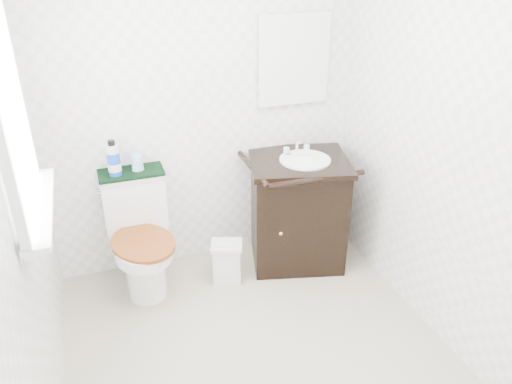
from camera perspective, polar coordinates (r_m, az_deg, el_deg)
floor at (r=3.09m, az=0.72°, el=-18.56°), size 2.40×2.40×0.00m
wall_back at (r=3.46m, az=-6.06°, el=10.04°), size 2.40×0.00×2.40m
wall_front at (r=1.50m, az=17.52°, el=-16.72°), size 2.40×0.00×2.40m
wall_left at (r=2.29m, az=-25.99°, el=-2.00°), size 0.00×2.40×2.40m
wall_right at (r=2.92m, az=21.71°, el=4.94°), size 0.00×2.40×2.40m
window at (r=2.39m, az=-26.54°, el=8.27°), size 0.02×0.70×0.90m
mirror at (r=3.57m, az=4.34°, el=14.80°), size 0.50×0.02×0.60m
toilet at (r=3.52m, az=-13.05°, el=-5.40°), size 0.49×0.68×0.80m
vanity at (r=3.68m, az=4.76°, el=-1.84°), size 0.81×0.74×0.92m
trash_bin at (r=3.57m, az=-3.31°, el=-7.94°), size 0.26×0.23×0.31m
towel at (r=3.42m, az=-14.11°, el=2.19°), size 0.43×0.22×0.02m
mouthwash_bottle at (r=3.34m, az=-15.96°, el=3.61°), size 0.08×0.08×0.24m
cup at (r=3.41m, az=-13.42°, el=3.29°), size 0.08×0.08×0.10m
soap_bar at (r=3.56m, az=3.70°, el=4.32°), size 0.07×0.04×0.02m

